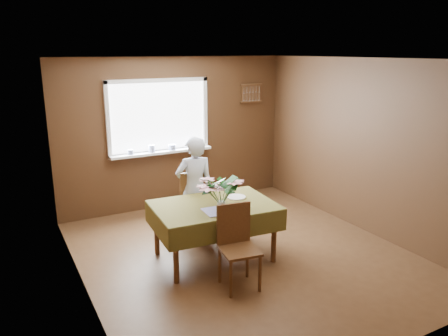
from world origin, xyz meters
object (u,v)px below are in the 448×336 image
dining_table (214,211)px  chair_near (237,242)px  chair_far (192,200)px  seated_woman (195,188)px  flower_bouquet (221,189)px

dining_table → chair_near: 0.71m
chair_far → chair_near: size_ratio=1.03×
chair_near → seated_woman: (0.12, 1.38, 0.22)m
dining_table → seated_woman: size_ratio=1.07×
flower_bouquet → chair_far: bearing=85.1°
dining_table → flower_bouquet: bearing=-92.6°
chair_near → flower_bouquet: (0.04, 0.44, 0.50)m
flower_bouquet → dining_table: bearing=83.3°
chair_near → flower_bouquet: flower_bouquet is taller
dining_table → flower_bouquet: 0.45m
seated_woman → flower_bouquet: (-0.08, -0.94, 0.28)m
seated_woman → chair_near: bearing=92.9°
chair_near → seated_woman: bearing=93.0°
dining_table → chair_far: size_ratio=1.63×
dining_table → flower_bouquet: flower_bouquet is taller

